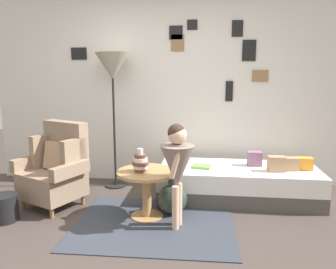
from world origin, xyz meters
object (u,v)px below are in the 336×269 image
object	(u,v)px
side_table	(147,184)
floor_lamp	(113,70)
vase_striped	(140,162)
person_child	(177,163)
armchair	(57,168)
magazine_basket	(4,208)
demijohn_near	(172,199)
book_on_daybed	(202,166)
daybed	(238,183)

from	to	relation	value
side_table	floor_lamp	xyz separation A→B (m)	(-0.58, 0.96, 1.18)
side_table	vase_striped	size ratio (longest dim) A/B	2.55
vase_striped	person_child	xyz separation A→B (m)	(0.40, -0.18, 0.05)
armchair	magazine_basket	bearing A→B (deg)	-128.10
demijohn_near	book_on_daybed	bearing A→B (deg)	54.44
daybed	vase_striped	world-z (taller)	vase_striped
armchair	floor_lamp	distance (m)	1.42
person_child	book_on_daybed	bearing A→B (deg)	72.75
daybed	magazine_basket	distance (m)	2.64
book_on_daybed	demijohn_near	xyz separation A→B (m)	(-0.32, -0.45, -0.25)
armchair	person_child	bearing A→B (deg)	-17.90
book_on_daybed	demijohn_near	size ratio (longest dim) A/B	0.53
armchair	person_child	distance (m)	1.52
side_table	person_child	distance (m)	0.49
book_on_daybed	demijohn_near	distance (m)	0.60
floor_lamp	demijohn_near	size ratio (longest dim) A/B	4.32
demijohn_near	daybed	bearing A→B (deg)	33.75
floor_lamp	person_child	xyz separation A→B (m)	(0.92, -1.17, -0.90)
vase_striped	magazine_basket	distance (m)	1.50
book_on_daybed	demijohn_near	bearing A→B (deg)	-125.56
book_on_daybed	floor_lamp	bearing A→B (deg)	161.89
vase_striped	book_on_daybed	bearing A→B (deg)	43.38
armchair	side_table	world-z (taller)	armchair
demijohn_near	magazine_basket	xyz separation A→B (m)	(-1.73, -0.36, -0.03)
vase_striped	magazine_basket	size ratio (longest dim) A/B	0.88
person_child	magazine_basket	xyz separation A→B (m)	(-1.81, -0.01, -0.53)
armchair	magazine_basket	size ratio (longest dim) A/B	3.46
armchair	person_child	world-z (taller)	person_child
vase_striped	demijohn_near	distance (m)	0.57
armchair	book_on_daybed	distance (m)	1.71
side_table	magazine_basket	distance (m)	1.51
side_table	book_on_daybed	xyz separation A→B (m)	(0.58, 0.58, 0.04)
vase_striped	person_child	size ratio (longest dim) A/B	0.23
floor_lamp	book_on_daybed	bearing A→B (deg)	-18.11
side_table	person_child	size ratio (longest dim) A/B	0.59
daybed	side_table	world-z (taller)	side_table
person_child	side_table	bearing A→B (deg)	147.95
book_on_daybed	demijohn_near	world-z (taller)	book_on_daybed
armchair	floor_lamp	size ratio (longest dim) A/B	0.54
magazine_basket	vase_striped	bearing A→B (deg)	7.98
person_child	demijohn_near	bearing A→B (deg)	102.41
book_on_daybed	vase_striped	bearing A→B (deg)	-136.62
armchair	side_table	distance (m)	1.13
magazine_basket	person_child	bearing A→B (deg)	0.47
daybed	magazine_basket	world-z (taller)	daybed
vase_striped	book_on_daybed	world-z (taller)	vase_striped
floor_lamp	book_on_daybed	world-z (taller)	floor_lamp
vase_striped	person_child	bearing A→B (deg)	-24.83
daybed	book_on_daybed	world-z (taller)	book_on_daybed
vase_striped	book_on_daybed	distance (m)	0.90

